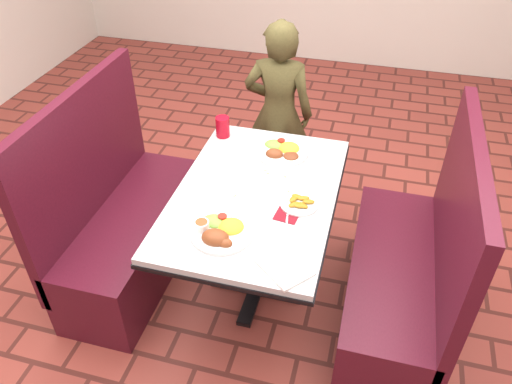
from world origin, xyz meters
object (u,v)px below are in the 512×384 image
Objects in this scene: dining_table at (256,207)px; near_dinner_plate at (220,229)px; plantain_plate at (299,203)px; booth_bench_left at (126,226)px; diner_person at (278,114)px; far_dinner_plate at (282,149)px; red_tumbler at (223,127)px; booth_bench_right at (402,279)px.

near_dinner_plate is (-0.08, -0.35, 0.13)m from dining_table.
booth_bench_left is at bearing 177.46° from plantain_plate.
diner_person is at bearing 55.54° from booth_bench_left.
far_dinner_plate reaches higher than plantain_plate.
plantain_plate is (0.31, 0.30, -0.02)m from near_dinner_plate.
diner_person is 1.35m from near_dinner_plate.
red_tumbler reaches higher than near_dinner_plate.
near_dinner_plate reaches higher than plantain_plate.
far_dinner_plate is at bearing 112.92° from plantain_plate.
booth_bench_right is 4.09× the size of near_dinner_plate.
booth_bench_right reaches higher than red_tumbler.
plantain_plate is at bearing -67.08° from far_dinner_plate.
booth_bench_left and booth_bench_right have the same top height.
booth_bench_right is at bearing -27.24° from far_dinner_plate.
booth_bench_right is 0.93× the size of diner_person.
diner_person is at bearing 104.80° from far_dinner_plate.
plantain_plate is (0.23, -0.05, 0.11)m from dining_table.
plantain_plate is 1.54× the size of red_tumbler.
booth_bench_right is 0.95m from far_dinner_plate.
far_dinner_plate is at bearing 152.76° from booth_bench_right.
diner_person reaches higher than booth_bench_right.
booth_bench_right is at bearing 0.00° from booth_bench_left.
far_dinner_plate is (0.85, 0.39, 0.45)m from booth_bench_left.
red_tumbler is at bearing 124.90° from dining_table.
diner_person is at bearing 67.38° from red_tumbler.
red_tumbler is (-0.38, 0.09, 0.03)m from far_dinner_plate.
near_dinner_plate is at bearing -135.60° from plantain_plate.
diner_person is 0.65m from far_dinner_plate.
diner_person is at bearing 91.59° from near_dinner_plate.
far_dinner_plate is 0.47m from plantain_plate.
booth_bench_left is 1.60m from booth_bench_right.
booth_bench_left is 1.03m from far_dinner_plate.
dining_table is 4.14× the size of far_dinner_plate.
near_dinner_plate is at bearing -158.37° from booth_bench_right.
far_dinner_plate is at bearing 102.51° from diner_person.
booth_bench_left reaches higher than red_tumbler.
booth_bench_left is at bearing -155.56° from far_dinner_plate.
dining_table is at bearing -97.34° from far_dinner_plate.
dining_table is at bearing 0.00° from booth_bench_left.
red_tumbler is at bearing 107.32° from near_dinner_plate.
diner_person is 10.55× the size of red_tumbler.
diner_person is 0.59m from red_tumbler.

